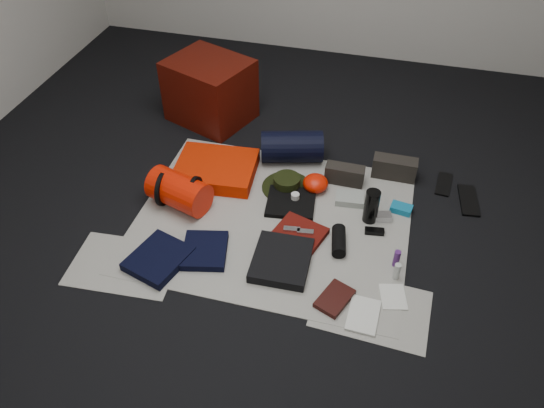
% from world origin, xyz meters
% --- Properties ---
extents(floor, '(4.50, 4.50, 0.02)m').
position_xyz_m(floor, '(0.00, 0.00, -0.01)').
color(floor, black).
rests_on(floor, ground).
extents(newspaper_mat, '(1.60, 1.30, 0.01)m').
position_xyz_m(newspaper_mat, '(0.00, 0.00, 0.00)').
color(newspaper_mat, '#B9B7AA').
rests_on(newspaper_mat, floor).
extents(newspaper_sheet_front_left, '(0.61, 0.44, 0.00)m').
position_xyz_m(newspaper_sheet_front_left, '(-0.70, -0.55, 0.00)').
color(newspaper_sheet_front_left, '#B9B7AA').
rests_on(newspaper_sheet_front_left, floor).
extents(newspaper_sheet_front_right, '(0.60, 0.43, 0.00)m').
position_xyz_m(newspaper_sheet_front_right, '(0.65, -0.50, 0.00)').
color(newspaper_sheet_front_right, '#B9B7AA').
rests_on(newspaper_sheet_front_right, floor).
extents(red_cabinet, '(0.68, 0.62, 0.46)m').
position_xyz_m(red_cabinet, '(-0.73, 0.96, 0.23)').
color(red_cabinet, '#470C05').
rests_on(red_cabinet, floor).
extents(sleeping_pad, '(0.54, 0.46, 0.09)m').
position_xyz_m(sleeping_pad, '(-0.47, 0.32, 0.05)').
color(sleeping_pad, red).
rests_on(sleeping_pad, newspaper_mat).
extents(stuff_sack, '(0.41, 0.31, 0.21)m').
position_xyz_m(stuff_sack, '(-0.58, -0.01, 0.11)').
color(stuff_sack, red).
rests_on(stuff_sack, newspaper_mat).
extents(sack_strap_left, '(0.02, 0.22, 0.22)m').
position_xyz_m(sack_strap_left, '(-0.68, -0.01, 0.11)').
color(sack_strap_left, black).
rests_on(sack_strap_left, newspaper_mat).
extents(sack_strap_right, '(0.03, 0.22, 0.22)m').
position_xyz_m(sack_strap_right, '(-0.48, -0.01, 0.11)').
color(sack_strap_right, black).
rests_on(sack_strap_right, newspaper_mat).
extents(navy_duffel, '(0.45, 0.31, 0.21)m').
position_xyz_m(navy_duffel, '(-0.03, 0.60, 0.11)').
color(navy_duffel, black).
rests_on(navy_duffel, newspaper_mat).
extents(boonie_brim, '(0.33, 0.33, 0.01)m').
position_xyz_m(boonie_brim, '(0.01, 0.31, 0.01)').
color(boonie_brim, black).
rests_on(boonie_brim, newspaper_mat).
extents(boonie_crown, '(0.17, 0.17, 0.07)m').
position_xyz_m(boonie_crown, '(0.01, 0.31, 0.05)').
color(boonie_crown, black).
rests_on(boonie_crown, boonie_brim).
extents(hiking_boot_left, '(0.25, 0.10, 0.12)m').
position_xyz_m(hiking_boot_left, '(0.36, 0.46, 0.07)').
color(hiking_boot_left, black).
rests_on(hiking_boot_left, newspaper_mat).
extents(hiking_boot_right, '(0.28, 0.11, 0.14)m').
position_xyz_m(hiking_boot_right, '(0.66, 0.59, 0.08)').
color(hiking_boot_right, black).
rests_on(hiking_boot_right, newspaper_mat).
extents(flip_flop_left, '(0.11, 0.24, 0.01)m').
position_xyz_m(flip_flop_left, '(0.98, 0.60, 0.01)').
color(flip_flop_left, black).
rests_on(flip_flop_left, floor).
extents(flip_flop_right, '(0.13, 0.29, 0.02)m').
position_xyz_m(flip_flop_right, '(1.14, 0.47, 0.01)').
color(flip_flop_right, black).
rests_on(flip_flop_right, floor).
extents(trousers_navy_a, '(0.36, 0.38, 0.05)m').
position_xyz_m(trousers_navy_a, '(-0.52, -0.48, 0.03)').
color(trousers_navy_a, black).
rests_on(trousers_navy_a, newspaper_mat).
extents(trousers_navy_b, '(0.30, 0.32, 0.04)m').
position_xyz_m(trousers_navy_b, '(-0.30, -0.36, 0.03)').
color(trousers_navy_b, black).
rests_on(trousers_navy_b, newspaper_mat).
extents(trousers_charcoal, '(0.32, 0.36, 0.05)m').
position_xyz_m(trousers_charcoal, '(0.13, -0.32, 0.03)').
color(trousers_charcoal, black).
rests_on(trousers_charcoal, newspaper_mat).
extents(black_tshirt, '(0.32, 0.31, 0.03)m').
position_xyz_m(black_tshirt, '(0.07, 0.16, 0.02)').
color(black_tshirt, black).
rests_on(black_tshirt, newspaper_mat).
extents(red_shirt, '(0.34, 0.34, 0.04)m').
position_xyz_m(red_shirt, '(0.18, -0.11, 0.02)').
color(red_shirt, '#550E09').
rests_on(red_shirt, newspaper_mat).
extents(orange_stuff_sack, '(0.20, 0.20, 0.10)m').
position_xyz_m(orange_stuff_sack, '(0.19, 0.33, 0.06)').
color(orange_stuff_sack, red).
rests_on(orange_stuff_sack, newspaper_mat).
extents(first_aid_pouch, '(0.18, 0.15, 0.04)m').
position_xyz_m(first_aid_pouch, '(0.42, 0.28, 0.03)').
color(first_aid_pouch, gray).
rests_on(first_aid_pouch, newspaper_mat).
extents(water_bottle, '(0.09, 0.09, 0.22)m').
position_xyz_m(water_bottle, '(0.56, 0.15, 0.11)').
color(water_bottle, black).
rests_on(water_bottle, newspaper_mat).
extents(speaker, '(0.11, 0.21, 0.08)m').
position_xyz_m(speaker, '(0.41, -0.11, 0.05)').
color(speaker, black).
rests_on(speaker, newspaper_mat).
extents(compact_camera, '(0.12, 0.09, 0.04)m').
position_xyz_m(compact_camera, '(0.63, 0.17, 0.03)').
color(compact_camera, '#B7B7BC').
rests_on(compact_camera, newspaper_mat).
extents(cyan_case, '(0.14, 0.10, 0.04)m').
position_xyz_m(cyan_case, '(0.74, 0.27, 0.03)').
color(cyan_case, '#0F6B95').
rests_on(cyan_case, newspaper_mat).
extents(toiletry_purple, '(0.04, 0.04, 0.11)m').
position_xyz_m(toiletry_purple, '(0.74, -0.18, 0.06)').
color(toiletry_purple, '#4E2069').
rests_on(toiletry_purple, newspaper_mat).
extents(toiletry_clear, '(0.04, 0.04, 0.10)m').
position_xyz_m(toiletry_clear, '(0.75, -0.27, 0.06)').
color(toiletry_clear, '#B1B6B2').
rests_on(toiletry_clear, newspaper_mat).
extents(paperback_book, '(0.20, 0.24, 0.03)m').
position_xyz_m(paperback_book, '(0.46, -0.50, 0.02)').
color(paperback_book, black).
rests_on(paperback_book, newspaper_mat).
extents(map_booklet, '(0.16, 0.23, 0.01)m').
position_xyz_m(map_booklet, '(0.62, -0.56, 0.01)').
color(map_booklet, silver).
rests_on(map_booklet, newspaper_mat).
extents(map_printout, '(0.16, 0.19, 0.01)m').
position_xyz_m(map_printout, '(0.75, -0.40, 0.01)').
color(map_printout, silver).
rests_on(map_printout, newspaper_mat).
extents(sunglasses, '(0.12, 0.06, 0.03)m').
position_xyz_m(sunglasses, '(0.60, 0.04, 0.02)').
color(sunglasses, black).
rests_on(sunglasses, newspaper_mat).
extents(key_cluster, '(0.09, 0.09, 0.01)m').
position_xyz_m(key_cluster, '(-0.60, -0.56, 0.01)').
color(key_cluster, '#B7B7BC').
rests_on(key_cluster, newspaper_mat).
extents(tape_roll, '(0.05, 0.05, 0.03)m').
position_xyz_m(tape_roll, '(0.09, 0.19, 0.05)').
color(tape_roll, beige).
rests_on(tape_roll, black_tshirt).
extents(energy_bar_a, '(0.10, 0.05, 0.01)m').
position_xyz_m(energy_bar_a, '(0.14, -0.09, 0.05)').
color(energy_bar_a, '#B7B7BC').
rests_on(energy_bar_a, red_shirt).
extents(energy_bar_b, '(0.10, 0.05, 0.01)m').
position_xyz_m(energy_bar_b, '(0.22, -0.09, 0.05)').
color(energy_bar_b, '#B7B7BC').
rests_on(energy_bar_b, red_shirt).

